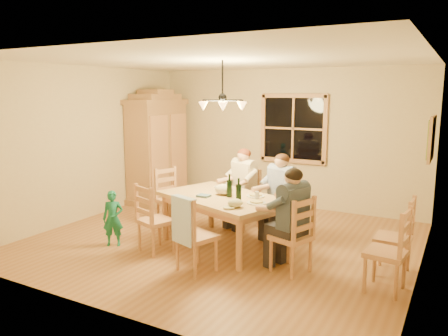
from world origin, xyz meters
The scene contains 33 objects.
floor centered at (0.00, 0.00, 0.00)m, with size 5.50×5.50×0.00m, color #976137.
ceiling centered at (0.00, 0.00, 2.70)m, with size 5.50×5.00×0.02m, color white.
wall_back centered at (0.00, 2.50, 1.35)m, with size 5.50×0.02×2.70m, color #C8B48E.
wall_left centered at (-2.75, 0.00, 1.35)m, with size 0.02×5.00×2.70m, color #C8B48E.
wall_right centered at (2.75, 0.00, 1.35)m, with size 0.02×5.00×2.70m, color #C8B48E.
window centered at (0.20, 2.47, 1.55)m, with size 1.30×0.06×1.30m.
painting centered at (2.71, 1.20, 1.60)m, with size 0.06×0.78×0.64m.
chandelier centered at (0.00, 0.00, 2.08)m, with size 0.77×0.68×0.71m.
armoire centered at (-2.42, 1.58, 1.06)m, with size 0.66×1.40×2.30m.
dining_table centered at (0.12, -0.19, 0.66)m, with size 2.10×1.66×0.76m.
chair_far_left centered at (-0.04, 0.78, 0.30)m, with size 0.55×0.54×0.99m.
chair_far_right centered at (0.73, 0.51, 0.30)m, with size 0.55×0.54×0.99m.
chair_near_left centered at (-0.60, -0.86, 0.30)m, with size 0.55×0.54×0.99m.
chair_near_right centered at (0.27, -1.16, 0.30)m, with size 0.55×0.54×0.99m.
chair_end_left centered at (-1.09, 0.22, 0.30)m, with size 0.54×0.55×0.99m.
chair_end_right centered at (1.32, -0.60, 0.30)m, with size 0.54×0.55×0.99m.
adult_woman centered at (-0.04, 0.78, 0.84)m, with size 0.50×0.52×0.87m.
adult_plaid_man centered at (0.73, 0.51, 0.84)m, with size 0.50×0.52×0.87m.
adult_slate_man centered at (1.32, -0.60, 0.84)m, with size 0.52×0.50×0.87m.
towel centered at (0.21, -1.34, 0.70)m, with size 0.38×0.10×0.58m, color #AFC7ED.
wine_bottle_a centered at (0.22, -0.20, 0.93)m, with size 0.08×0.08×0.33m, color black.
wine_bottle_b centered at (0.47, -0.39, 0.93)m, with size 0.08×0.08×0.33m, color black.
plate_woman centered at (-0.16, 0.28, 0.77)m, with size 0.26×0.26×0.02m, color white.
plate_plaid centered at (0.55, -0.01, 0.77)m, with size 0.26×0.26×0.02m, color white.
plate_slate centered at (0.73, -0.37, 0.77)m, with size 0.26×0.26×0.02m, color white.
wine_glass_a centered at (0.05, 0.07, 0.83)m, with size 0.06×0.06×0.14m, color silver.
wine_glass_b centered at (0.69, -0.26, 0.83)m, with size 0.06×0.06×0.14m, color silver.
cap centered at (0.56, -0.67, 0.82)m, with size 0.20×0.20×0.11m, color tan.
napkin centered at (-0.10, -0.38, 0.78)m, with size 0.18×0.14×0.03m, color #486684.
cloth_bundle centered at (0.09, -0.12, 0.84)m, with size 0.28×0.22×0.15m, color beige.
child centered at (-1.31, -0.96, 0.41)m, with size 0.30×0.20×0.83m, color #1A775C.
chair_spare_front centered at (2.45, -0.61, 0.30)m, with size 0.46×0.48×0.99m.
chair_spare_back centered at (2.45, -0.05, 0.30)m, with size 0.43×0.45×0.99m.
Camera 1 is at (3.11, -5.60, 2.24)m, focal length 35.00 mm.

